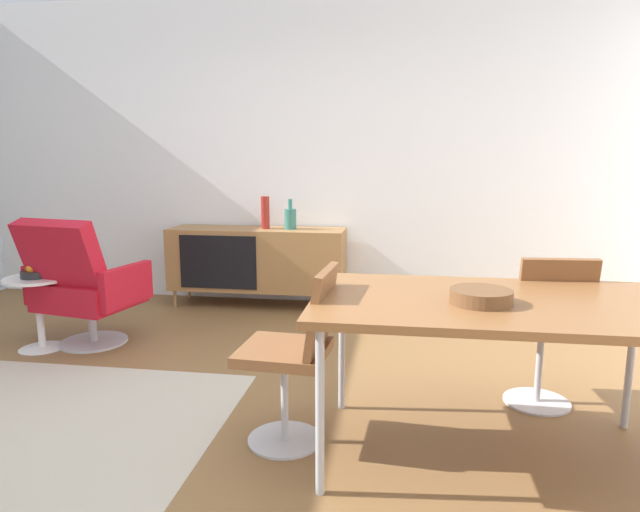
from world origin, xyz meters
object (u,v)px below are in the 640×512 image
(vase_sculptural_dark, at_px, (265,213))
(side_table_round, at_px, (39,305))
(dining_table, at_px, (497,309))
(vase_cobalt, at_px, (290,218))
(wooden_bowl_on_table, at_px, (481,296))
(lounge_chair_red, at_px, (82,283))
(sideboard, at_px, (257,259))
(fruit_bowl, at_px, (36,271))
(dining_chair_back_right, at_px, (546,325))
(dining_chair_near_window, at_px, (297,349))

(vase_sculptural_dark, height_order, side_table_round, vase_sculptural_dark)
(dining_table, bearing_deg, vase_cobalt, 120.66)
(vase_sculptural_dark, relative_size, wooden_bowl_on_table, 1.12)
(side_table_round, bearing_deg, vase_cobalt, 41.44)
(lounge_chair_red, distance_m, side_table_round, 0.34)
(sideboard, relative_size, dining_table, 1.00)
(vase_sculptural_dark, height_order, fruit_bowl, vase_sculptural_dark)
(vase_cobalt, bearing_deg, fruit_bowl, -138.56)
(dining_table, xyz_separation_m, dining_chair_back_right, (0.35, 0.56, -0.23))
(wooden_bowl_on_table, bearing_deg, sideboard, 123.79)
(sideboard, xyz_separation_m, dining_table, (1.73, -2.38, 0.26))
(vase_cobalt, xyz_separation_m, lounge_chair_red, (-1.26, -1.27, -0.35))
(wooden_bowl_on_table, height_order, lounge_chair_red, lounge_chair_red)
(vase_sculptural_dark, distance_m, dining_chair_near_window, 2.53)
(lounge_chair_red, relative_size, side_table_round, 1.82)
(sideboard, xyz_separation_m, wooden_bowl_on_table, (1.64, -2.46, 0.33))
(dining_table, xyz_separation_m, lounge_chair_red, (-2.67, 1.11, -0.23))
(dining_chair_back_right, xyz_separation_m, dining_chair_near_window, (-1.24, -0.56, 0.00))
(vase_sculptural_dark, relative_size, fruit_bowl, 1.46)
(sideboard, xyz_separation_m, vase_cobalt, (0.32, 0.00, 0.38))
(dining_chair_near_window, relative_size, side_table_round, 1.65)
(dining_table, height_order, dining_chair_back_right, dining_chair_back_right)
(wooden_bowl_on_table, relative_size, lounge_chair_red, 0.27)
(side_table_round, bearing_deg, dining_chair_back_right, -7.89)
(wooden_bowl_on_table, bearing_deg, side_table_round, 159.14)
(vase_sculptural_dark, xyz_separation_m, lounge_chair_red, (-1.03, -1.27, -0.40))
(wooden_bowl_on_table, height_order, fruit_bowl, wooden_bowl_on_table)
(fruit_bowl, bearing_deg, lounge_chair_red, 17.56)
(vase_sculptural_dark, xyz_separation_m, dining_chair_near_window, (0.75, -2.39, -0.40))
(vase_cobalt, bearing_deg, sideboard, -179.66)
(vase_cobalt, relative_size, side_table_round, 0.52)
(vase_sculptural_dark, xyz_separation_m, dining_chair_back_right, (2.00, -1.82, -0.40))
(sideboard, height_order, vase_cobalt, vase_cobalt)
(dining_chair_near_window, height_order, side_table_round, dining_chair_near_window)
(dining_table, distance_m, dining_chair_near_window, 0.92)
(dining_table, bearing_deg, wooden_bowl_on_table, -136.65)
(wooden_bowl_on_table, bearing_deg, vase_sculptural_dark, 122.38)
(dining_table, relative_size, dining_chair_near_window, 1.87)
(dining_chair_back_right, bearing_deg, wooden_bowl_on_table, -124.45)
(dining_chair_back_right, height_order, fruit_bowl, dining_chair_back_right)
(dining_chair_near_window, xyz_separation_m, side_table_round, (-2.07, 1.02, -0.15))
(wooden_bowl_on_table, xyz_separation_m, dining_chair_near_window, (-0.81, 0.07, -0.30))
(side_table_round, bearing_deg, vase_sculptural_dark, 46.06)
(wooden_bowl_on_table, relative_size, dining_chair_back_right, 0.30)
(vase_cobalt, relative_size, wooden_bowl_on_table, 1.04)
(vase_cobalt, xyz_separation_m, dining_table, (1.41, -2.38, -0.12))
(fruit_bowl, bearing_deg, vase_sculptural_dark, 46.05)
(sideboard, height_order, side_table_round, sideboard)
(sideboard, relative_size, side_table_round, 3.08)
(lounge_chair_red, bearing_deg, dining_table, -22.57)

